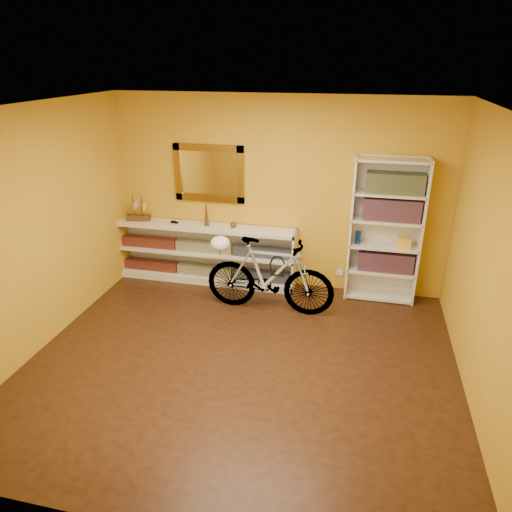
% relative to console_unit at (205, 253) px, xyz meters
% --- Properties ---
extents(floor, '(4.50, 4.00, 0.01)m').
position_rel_console_unit_xyz_m(floor, '(1.00, -1.81, -0.43)').
color(floor, black).
rests_on(floor, ground).
extents(ceiling, '(4.50, 4.00, 0.01)m').
position_rel_console_unit_xyz_m(ceiling, '(1.00, -1.81, 2.18)').
color(ceiling, silver).
rests_on(ceiling, ground).
extents(back_wall, '(4.50, 0.01, 2.60)m').
position_rel_console_unit_xyz_m(back_wall, '(1.00, 0.19, 0.88)').
color(back_wall, gold).
rests_on(back_wall, ground).
extents(left_wall, '(0.01, 4.00, 2.60)m').
position_rel_console_unit_xyz_m(left_wall, '(-1.25, -1.81, 0.88)').
color(left_wall, gold).
rests_on(left_wall, ground).
extents(right_wall, '(0.01, 4.00, 2.60)m').
position_rel_console_unit_xyz_m(right_wall, '(3.26, -1.81, 0.88)').
color(right_wall, gold).
rests_on(right_wall, ground).
extents(gilt_mirror, '(0.98, 0.06, 0.78)m').
position_rel_console_unit_xyz_m(gilt_mirror, '(0.05, 0.15, 1.12)').
color(gilt_mirror, brown).
rests_on(gilt_mirror, back_wall).
extents(wall_socket, '(0.09, 0.02, 0.09)m').
position_rel_console_unit_xyz_m(wall_socket, '(1.90, 0.17, -0.17)').
color(wall_socket, silver).
rests_on(wall_socket, back_wall).
extents(console_unit, '(2.60, 0.35, 0.85)m').
position_rel_console_unit_xyz_m(console_unit, '(0.00, 0.00, 0.00)').
color(console_unit, silver).
rests_on(console_unit, floor).
extents(cd_row_lower, '(2.50, 0.13, 0.14)m').
position_rel_console_unit_xyz_m(cd_row_lower, '(0.00, -0.02, -0.26)').
color(cd_row_lower, black).
rests_on(cd_row_lower, console_unit).
extents(cd_row_upper, '(2.50, 0.13, 0.14)m').
position_rel_console_unit_xyz_m(cd_row_upper, '(0.00, -0.02, 0.11)').
color(cd_row_upper, '#1C5880').
rests_on(cd_row_upper, console_unit).
extents(model_ship, '(0.34, 0.19, 0.39)m').
position_rel_console_unit_xyz_m(model_ship, '(-0.98, 0.00, 0.62)').
color(model_ship, '#432712').
rests_on(model_ship, console_unit).
extents(toy_car, '(0.00, 0.00, 0.00)m').
position_rel_console_unit_xyz_m(toy_car, '(-0.43, 0.00, 0.43)').
color(toy_car, black).
rests_on(toy_car, console_unit).
extents(bronze_ornament, '(0.07, 0.07, 0.38)m').
position_rel_console_unit_xyz_m(bronze_ornament, '(0.04, 0.00, 0.62)').
color(bronze_ornament, brown).
rests_on(bronze_ornament, console_unit).
extents(decorative_orb, '(0.08, 0.08, 0.08)m').
position_rel_console_unit_xyz_m(decorative_orb, '(0.43, 0.00, 0.47)').
color(decorative_orb, brown).
rests_on(decorative_orb, console_unit).
extents(bookcase, '(0.90, 0.30, 1.90)m').
position_rel_console_unit_xyz_m(bookcase, '(2.44, 0.03, 0.52)').
color(bookcase, silver).
rests_on(bookcase, floor).
extents(book_row_a, '(0.70, 0.22, 0.26)m').
position_rel_console_unit_xyz_m(book_row_a, '(2.49, 0.03, 0.12)').
color(book_row_a, maroon).
rests_on(book_row_a, bookcase).
extents(book_row_b, '(0.70, 0.22, 0.28)m').
position_rel_console_unit_xyz_m(book_row_b, '(2.49, 0.03, 0.83)').
color(book_row_b, maroon).
rests_on(book_row_b, bookcase).
extents(book_row_c, '(0.70, 0.22, 0.25)m').
position_rel_console_unit_xyz_m(book_row_c, '(2.49, 0.03, 1.16)').
color(book_row_c, '#163B4F').
rests_on(book_row_c, bookcase).
extents(travel_mug, '(0.08, 0.08, 0.17)m').
position_rel_console_unit_xyz_m(travel_mug, '(2.11, 0.01, 0.43)').
color(travel_mug, '#163A9C').
rests_on(travel_mug, bookcase).
extents(red_tin, '(0.18, 0.18, 0.19)m').
position_rel_console_unit_xyz_m(red_tin, '(2.24, 0.06, 1.14)').
color(red_tin, '#9C2816').
rests_on(red_tin, bookcase).
extents(yellow_bag, '(0.18, 0.13, 0.13)m').
position_rel_console_unit_xyz_m(yellow_bag, '(2.69, -0.01, 0.41)').
color(yellow_bag, yellow).
rests_on(yellow_bag, bookcase).
extents(bicycle, '(0.46, 1.68, 0.98)m').
position_rel_console_unit_xyz_m(bicycle, '(1.07, -0.64, 0.07)').
color(bicycle, silver).
rests_on(bicycle, floor).
extents(helmet, '(0.25, 0.24, 0.19)m').
position_rel_console_unit_xyz_m(helmet, '(0.43, -0.63, 0.44)').
color(helmet, white).
rests_on(helmet, bicycle).
extents(u_lock, '(0.20, 0.02, 0.20)m').
position_rel_console_unit_xyz_m(u_lock, '(1.17, -0.65, 0.21)').
color(u_lock, black).
rests_on(u_lock, bicycle).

